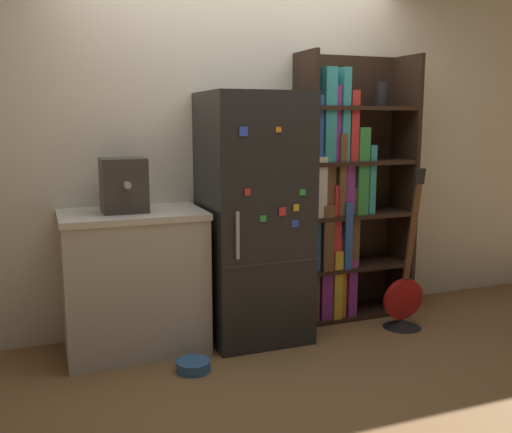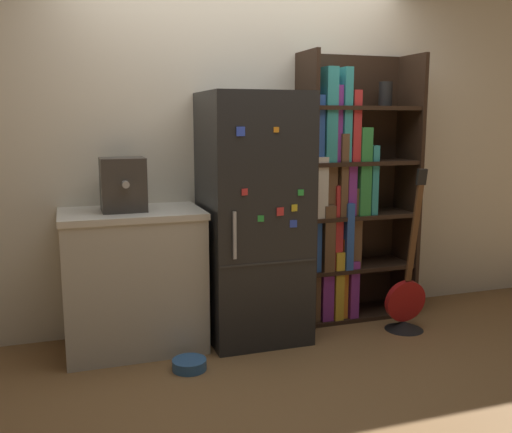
{
  "view_description": "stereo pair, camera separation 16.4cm",
  "coord_description": "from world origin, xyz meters",
  "px_view_note": "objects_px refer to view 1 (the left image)",
  "views": [
    {
      "loc": [
        -1.37,
        -3.48,
        1.51
      ],
      "look_at": [
        0.03,
        0.15,
        0.84
      ],
      "focal_mm": 40.0,
      "sensor_mm": 36.0,
      "label": 1
    },
    {
      "loc": [
        -1.21,
        -3.54,
        1.51
      ],
      "look_at": [
        0.03,
        0.15,
        0.84
      ],
      "focal_mm": 40.0,
      "sensor_mm": 36.0,
      "label": 2
    }
  ],
  "objects_px": {
    "refrigerator": "(253,217)",
    "guitar": "(403,305)",
    "espresso_machine": "(124,185)",
    "pet_bowl": "(193,365)",
    "bookshelf": "(339,198)"
  },
  "relations": [
    {
      "from": "refrigerator",
      "to": "guitar",
      "type": "height_order",
      "value": "refrigerator"
    },
    {
      "from": "refrigerator",
      "to": "guitar",
      "type": "relative_size",
      "value": 1.43
    },
    {
      "from": "bookshelf",
      "to": "refrigerator",
      "type": "bearing_deg",
      "value": -168.04
    },
    {
      "from": "refrigerator",
      "to": "espresso_machine",
      "type": "bearing_deg",
      "value": 177.54
    },
    {
      "from": "guitar",
      "to": "pet_bowl",
      "type": "distance_m",
      "value": 1.64
    },
    {
      "from": "refrigerator",
      "to": "espresso_machine",
      "type": "relative_size",
      "value": 4.95
    },
    {
      "from": "refrigerator",
      "to": "pet_bowl",
      "type": "relative_size",
      "value": 7.99
    },
    {
      "from": "bookshelf",
      "to": "espresso_machine",
      "type": "distance_m",
      "value": 1.64
    },
    {
      "from": "bookshelf",
      "to": "guitar",
      "type": "xyz_separation_m",
      "value": [
        0.31,
        -0.43,
        -0.75
      ]
    },
    {
      "from": "espresso_machine",
      "to": "guitar",
      "type": "distance_m",
      "value": 2.17
    },
    {
      "from": "bookshelf",
      "to": "guitar",
      "type": "height_order",
      "value": "bookshelf"
    },
    {
      "from": "espresso_machine",
      "to": "pet_bowl",
      "type": "relative_size",
      "value": 1.61
    },
    {
      "from": "pet_bowl",
      "to": "refrigerator",
      "type": "bearing_deg",
      "value": 37.75
    },
    {
      "from": "refrigerator",
      "to": "pet_bowl",
      "type": "height_order",
      "value": "refrigerator"
    },
    {
      "from": "bookshelf",
      "to": "guitar",
      "type": "distance_m",
      "value": 0.92
    }
  ]
}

